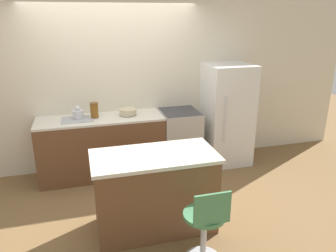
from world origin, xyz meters
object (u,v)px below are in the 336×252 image
kettle (78,113)px  mixing_bowl (128,112)px  refrigerator (227,115)px  stool_chair (205,228)px  oven_range (180,139)px

kettle → mixing_bowl: (0.72, -0.00, -0.03)m
refrigerator → mixing_bowl: (-1.59, 0.06, 0.16)m
refrigerator → stool_chair: bearing=-119.2°
kettle → mixing_bowl: kettle is taller
refrigerator → mixing_bowl: bearing=177.9°
oven_range → refrigerator: (0.79, -0.03, 0.35)m
refrigerator → stool_chair: size_ratio=1.87×
oven_range → stool_chair: (-0.42, -2.19, -0.05)m
stool_chair → kettle: 2.54m
stool_chair → mixing_bowl: 2.32m
kettle → refrigerator: bearing=-1.4°
oven_range → kettle: 1.61m
stool_chair → kettle: bearing=116.3°
stool_chair → mixing_bowl: (-0.38, 2.22, 0.55)m
oven_range → refrigerator: refrigerator is taller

